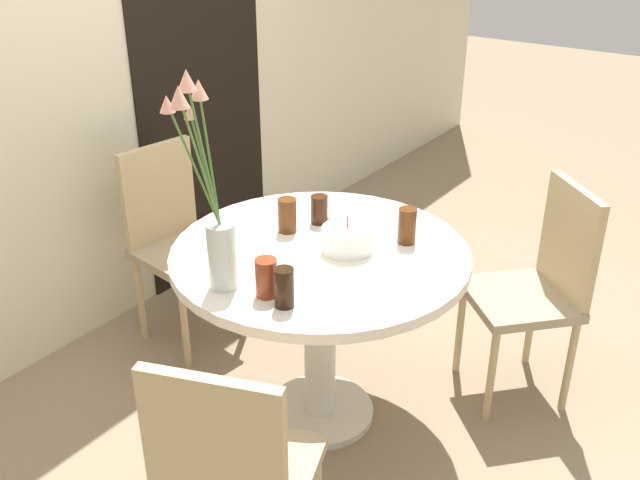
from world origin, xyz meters
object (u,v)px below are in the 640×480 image
Objects in this scene: drink_glass_0 at (266,278)px; drink_glass_1 at (319,209)px; chair_left_flank at (233,474)px; drink_glass_2 at (407,226)px; chair_near_front at (175,233)px; side_plate at (348,212)px; chair_far_back at (540,280)px; drink_glass_5 at (224,242)px; birthday_cake at (347,239)px; drink_glass_3 at (284,288)px; flower_vase at (213,214)px; drink_glass_4 at (287,215)px.

drink_glass_0 is 0.59m from drink_glass_1.
chair_left_flank reaches higher than drink_glass_2.
side_plate is at bearing -67.74° from chair_near_front.
drink_glass_5 is (-0.91, 0.88, 0.29)m from chair_far_back.
chair_left_flank is 1.14m from drink_glass_2.
birthday_cake is 0.45m from drink_glass_3.
chair_left_flank is at bearing -134.78° from flower_vase.
drink_glass_4 is at bearing -100.20° from chair_far_back.
drink_glass_4 is (0.48, 0.08, -0.21)m from flower_vase.
drink_glass_4 is (-0.28, 0.10, 0.06)m from side_plate.
chair_far_back is 1.30m from drink_glass_5.
birthday_cake and drink_glass_3 have the same top height.
chair_left_flank is 1.56m from chair_far_back.
flower_vase reaches higher than drink_glass_2.
chair_left_flank reaches higher than drink_glass_1.
drink_glass_5 is (-0.36, -0.66, 0.29)m from chair_near_front.
chair_far_back is 1.27× the size of flower_vase.
chair_left_flank is 1.09m from drink_glass_4.
drink_glass_1 is at bearing 163.29° from side_plate.
chair_left_flank is at bearing -156.36° from drink_glass_1.
chair_near_front is 8.45× the size of drink_glass_5.
chair_far_back is 7.01× the size of drink_glass_3.
chair_near_front reaches higher than birthday_cake.
chair_near_front is 6.78× the size of drink_glass_2.
chair_near_front is at bearing 105.03° from side_plate.
drink_glass_1 is at bearing -77.24° from chair_near_front.
chair_near_front is 1.00× the size of chair_far_back.
flower_vase is 0.65m from drink_glass_1.
chair_far_back is at bearing -43.89° from drink_glass_5.
flower_vase reaches higher than drink_glass_5.
side_plate is 0.60m from drink_glass_5.
chair_far_back reaches higher than drink_glass_1.
flower_vase is 5.62× the size of drink_glass_0.
drink_glass_2 reaches higher than drink_glass_0.
drink_glass_0 is 0.09m from drink_glass_3.
drink_glass_0 is at bearing -168.44° from side_plate.
drink_glass_5 is (-0.30, 0.06, -0.01)m from drink_glass_4.
drink_glass_3 is 0.55m from drink_glass_4.
chair_near_front is 1.18m from drink_glass_2.
drink_glass_1 is 0.85× the size of drink_glass_4.
chair_left_flank is (-0.97, -1.23, 0.00)m from chair_near_front.
chair_far_back is (1.53, -0.31, 0.00)m from chair_left_flank.
side_plate is (-0.34, 0.72, 0.24)m from chair_far_back.
chair_left_flank reaches higher than side_plate.
chair_far_back is 8.16× the size of drink_glass_1.
birthday_cake is 1.70× the size of drink_glass_5.
chair_left_flank is 7.13× the size of drink_glass_0.
drink_glass_4 is 1.21× the size of drink_glass_5.
birthday_cake is at bearing 140.73° from drink_glass_2.
chair_far_back is at bearing -53.27° from drink_glass_4.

